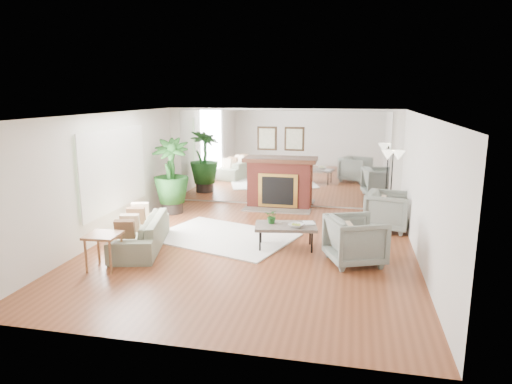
% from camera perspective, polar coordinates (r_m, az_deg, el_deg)
% --- Properties ---
extents(ground, '(7.00, 7.00, 0.00)m').
position_cam_1_polar(ground, '(8.68, -0.63, -7.09)').
color(ground, brown).
rests_on(ground, ground).
extents(wall_left, '(0.02, 7.00, 2.50)m').
position_cam_1_polar(wall_left, '(9.46, -18.61, 1.71)').
color(wall_left, silver).
rests_on(wall_left, ground).
extents(wall_right, '(0.02, 7.00, 2.50)m').
position_cam_1_polar(wall_right, '(8.24, 20.09, 0.12)').
color(wall_right, silver).
rests_on(wall_right, ground).
extents(wall_back, '(6.00, 0.02, 2.50)m').
position_cam_1_polar(wall_back, '(11.73, 3.12, 4.27)').
color(wall_back, silver).
rests_on(wall_back, ground).
extents(mirror_panel, '(5.40, 0.04, 2.40)m').
position_cam_1_polar(mirror_panel, '(11.72, 3.10, 4.26)').
color(mirror_panel, silver).
rests_on(mirror_panel, wall_back).
extents(window_panel, '(0.04, 2.40, 1.50)m').
position_cam_1_polar(window_panel, '(9.77, -17.32, 2.71)').
color(window_panel, '#B2E09E').
rests_on(window_panel, wall_left).
extents(fireplace, '(1.85, 0.83, 2.05)m').
position_cam_1_polar(fireplace, '(11.61, 2.90, 1.23)').
color(fireplace, maroon).
rests_on(fireplace, ground).
extents(area_rug, '(3.13, 2.64, 0.03)m').
position_cam_1_polar(area_rug, '(9.34, -4.11, -5.61)').
color(area_rug, white).
rests_on(area_rug, ground).
extents(coffee_table, '(1.24, 0.85, 0.46)m').
position_cam_1_polar(coffee_table, '(8.60, 3.74, -4.36)').
color(coffee_table, '#6B5F55').
rests_on(coffee_table, ground).
extents(sofa, '(1.27, 2.16, 0.59)m').
position_cam_1_polar(sofa, '(8.92, -14.25, -4.94)').
color(sofa, slate).
rests_on(sofa, ground).
extents(armchair_back, '(1.07, 1.05, 0.83)m').
position_cam_1_polar(armchair_back, '(10.15, 16.20, -2.29)').
color(armchair_back, gray).
rests_on(armchair_back, ground).
extents(armchair_front, '(1.17, 1.16, 0.82)m').
position_cam_1_polar(armchair_front, '(8.03, 12.32, -5.90)').
color(armchair_front, gray).
rests_on(armchair_front, ground).
extents(side_table, '(0.56, 0.56, 0.60)m').
position_cam_1_polar(side_table, '(7.98, -18.54, -5.67)').
color(side_table, '#98603C').
rests_on(side_table, ground).
extents(potted_ficus, '(1.03, 1.03, 1.82)m').
position_cam_1_polar(potted_ficus, '(11.20, -10.60, 2.27)').
color(potted_ficus, black).
rests_on(potted_ficus, ground).
extents(floor_lamp, '(0.52, 0.29, 1.61)m').
position_cam_1_polar(floor_lamp, '(10.84, 16.72, 3.76)').
color(floor_lamp, black).
rests_on(floor_lamp, ground).
extents(tabletop_plant, '(0.29, 0.26, 0.28)m').
position_cam_1_polar(tabletop_plant, '(8.64, 2.04, -3.04)').
color(tabletop_plant, '#235820').
rests_on(tabletop_plant, coffee_table).
extents(fruit_bowl, '(0.34, 0.34, 0.07)m').
position_cam_1_polar(fruit_bowl, '(8.45, 5.04, -4.18)').
color(fruit_bowl, '#98603C').
rests_on(fruit_bowl, coffee_table).
extents(book, '(0.27, 0.32, 0.02)m').
position_cam_1_polar(book, '(8.69, 6.02, -3.90)').
color(book, '#98603C').
rests_on(book, coffee_table).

